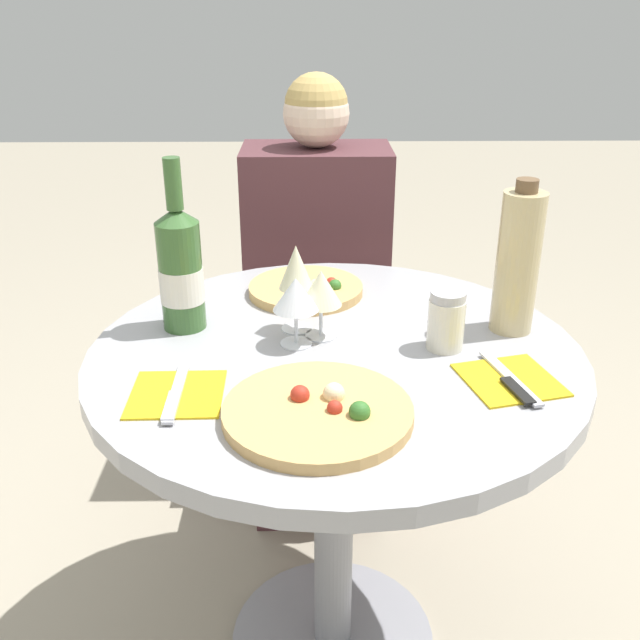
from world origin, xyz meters
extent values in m
cylinder|color=gray|center=(0.00, 0.00, 0.01)|extent=(0.45, 0.45, 0.02)
cylinder|color=gray|center=(0.00, 0.00, 0.37)|extent=(0.08, 0.08, 0.69)
cylinder|color=#9E9EA3|center=(0.00, 0.00, 0.73)|extent=(0.91, 0.91, 0.04)
cylinder|color=#ADADB2|center=(-0.03, 0.73, 0.01)|extent=(0.38, 0.38, 0.01)
cylinder|color=#ADADB2|center=(-0.03, 0.73, 0.21)|extent=(0.06, 0.06, 0.43)
cube|color=#ADADB2|center=(-0.03, 0.73, 0.44)|extent=(0.42, 0.42, 0.03)
cube|color=#ADADB2|center=(-0.03, 0.92, 0.70)|extent=(0.42, 0.02, 0.49)
cube|color=#512D33|center=(-0.03, 0.55, 0.23)|extent=(0.34, 0.36, 0.46)
cube|color=#512D33|center=(-0.03, 0.73, 0.72)|extent=(0.40, 0.24, 0.52)
sphere|color=beige|center=(-0.03, 0.73, 1.06)|extent=(0.17, 0.17, 0.17)
sphere|color=tan|center=(-0.03, 0.73, 1.08)|extent=(0.16, 0.16, 0.16)
cylinder|color=tan|center=(-0.04, -0.23, 0.76)|extent=(0.30, 0.30, 0.02)
sphere|color=#B22D1E|center=(-0.06, -0.21, 0.78)|extent=(0.03, 0.03, 0.03)
sphere|color=beige|center=(-0.01, -0.21, 0.78)|extent=(0.03, 0.03, 0.03)
sphere|color=#336B28|center=(0.03, -0.26, 0.78)|extent=(0.03, 0.03, 0.03)
sphere|color=#B22D1E|center=(-0.01, -0.25, 0.78)|extent=(0.02, 0.02, 0.02)
cylinder|color=tan|center=(-0.06, 0.26, 0.76)|extent=(0.25, 0.25, 0.02)
sphere|color=#B22D1E|center=(0.00, 0.26, 0.78)|extent=(0.03, 0.03, 0.03)
sphere|color=beige|center=(-0.04, 0.18, 0.78)|extent=(0.04, 0.04, 0.04)
sphere|color=#336B28|center=(-0.08, 0.25, 0.78)|extent=(0.04, 0.04, 0.04)
sphere|color=beige|center=(-0.03, 0.23, 0.78)|extent=(0.04, 0.04, 0.04)
sphere|color=#336B28|center=(0.01, 0.25, 0.78)|extent=(0.03, 0.03, 0.03)
cylinder|color=#38602D|center=(-0.29, 0.10, 0.86)|extent=(0.08, 0.08, 0.21)
cone|color=#38602D|center=(-0.29, 0.10, 0.98)|extent=(0.08, 0.08, 0.03)
cylinder|color=#38602D|center=(-0.29, 0.10, 1.03)|extent=(0.03, 0.03, 0.09)
cylinder|color=silver|center=(-0.29, 0.10, 0.84)|extent=(0.08, 0.08, 0.07)
cylinder|color=tan|center=(0.34, 0.08, 0.89)|extent=(0.08, 0.08, 0.27)
cylinder|color=brown|center=(0.34, 0.08, 1.03)|extent=(0.04, 0.04, 0.02)
cylinder|color=silver|center=(0.20, 0.00, 0.80)|extent=(0.07, 0.07, 0.09)
cylinder|color=#B2B2B7|center=(0.20, 0.00, 0.85)|extent=(0.06, 0.06, 0.02)
cylinder|color=silver|center=(-0.03, 0.05, 0.75)|extent=(0.06, 0.06, 0.00)
cylinder|color=silver|center=(-0.03, 0.05, 0.79)|extent=(0.01, 0.01, 0.06)
cone|color=beige|center=(-0.03, 0.05, 0.85)|extent=(0.08, 0.08, 0.07)
cylinder|color=silver|center=(-0.07, 0.02, 0.75)|extent=(0.06, 0.06, 0.00)
cylinder|color=silver|center=(-0.07, 0.02, 0.79)|extent=(0.01, 0.01, 0.07)
cone|color=silver|center=(-0.07, 0.02, 0.85)|extent=(0.08, 0.08, 0.06)
cylinder|color=silver|center=(-0.07, 0.08, 0.75)|extent=(0.06, 0.06, 0.00)
cylinder|color=silver|center=(-0.07, 0.08, 0.80)|extent=(0.01, 0.01, 0.08)
cone|color=beige|center=(-0.07, 0.08, 0.88)|extent=(0.07, 0.07, 0.08)
cube|color=gold|center=(-0.26, -0.16, 0.75)|extent=(0.15, 0.15, 0.00)
cube|color=silver|center=(-0.26, -0.16, 0.76)|extent=(0.02, 0.19, 0.00)
cube|color=silver|center=(-0.26, -0.21, 0.76)|extent=(0.02, 0.09, 0.00)
cube|color=gold|center=(0.29, -0.13, 0.75)|extent=(0.18, 0.18, 0.00)
cube|color=silver|center=(0.29, -0.13, 0.76)|extent=(0.06, 0.19, 0.00)
cube|color=black|center=(0.29, -0.17, 0.76)|extent=(0.04, 0.09, 0.00)
camera|label=1|loc=(-0.05, -1.17, 1.35)|focal=40.00mm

